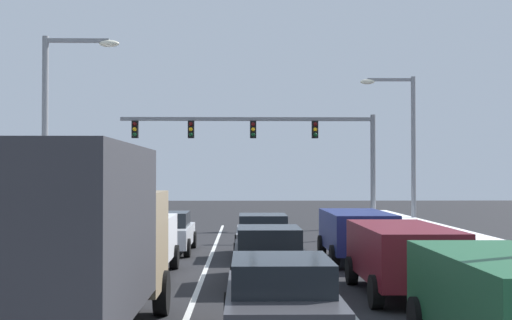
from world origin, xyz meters
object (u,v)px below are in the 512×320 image
at_px(street_lamp_right_mid, 405,139).
at_px(street_lamp_left_mid, 56,124).
at_px(sedan_gray_center_lane_third, 263,235).
at_px(suv_navy_right_lane_third, 356,231).
at_px(suv_green_right_lane_nearest, 508,298).
at_px(sedan_black_center_lane_second, 269,255).
at_px(box_truck_left_lane_nearest, 72,236).
at_px(sedan_silver_left_lane_third, 166,232).
at_px(suv_white_left_lane_second, 135,241).
at_px(suv_maroon_right_lane_second, 402,253).
at_px(traffic_light_gantry, 277,138).
at_px(sedan_charcoal_center_lane_nearest, 281,301).

bearing_deg(street_lamp_right_mid, street_lamp_left_mid, -147.67).
bearing_deg(sedan_gray_center_lane_third, suv_navy_right_lane_third, -24.99).
relative_size(suv_green_right_lane_nearest, sedan_gray_center_lane_third, 1.09).
bearing_deg(sedan_black_center_lane_second, box_truck_left_lane_nearest, -115.98).
xyz_separation_m(sedan_silver_left_lane_third, street_lamp_left_mid, (-3.62, -1.88, 3.88)).
distance_m(sedan_black_center_lane_second, street_lamp_left_mid, 9.89).
xyz_separation_m(sedan_black_center_lane_second, suv_white_left_lane_second, (-3.75, 1.21, 0.25)).
height_order(suv_green_right_lane_nearest, suv_maroon_right_lane_second, same).
distance_m(suv_maroon_right_lane_second, sedan_silver_left_lane_third, 11.55).
bearing_deg(street_lamp_left_mid, sedan_gray_center_lane_third, 2.62).
bearing_deg(sedan_gray_center_lane_third, suv_maroon_right_lane_second, -68.25).
xyz_separation_m(suv_navy_right_lane_third, traffic_light_gantry, (-1.89, 15.18, 3.87)).
bearing_deg(box_truck_left_lane_nearest, suv_navy_right_lane_third, 60.64).
distance_m(sedan_gray_center_lane_third, box_truck_left_lane_nearest, 13.62).
height_order(street_lamp_right_mid, street_lamp_left_mid, street_lamp_left_mid).
relative_size(sedan_black_center_lane_second, traffic_light_gantry, 0.32).
distance_m(box_truck_left_lane_nearest, sedan_silver_left_lane_third, 14.71).
bearing_deg(suv_navy_right_lane_third, traffic_light_gantry, 97.11).
xyz_separation_m(suv_maroon_right_lane_second, traffic_light_gantry, (-1.96, 21.62, 3.87)).
distance_m(suv_white_left_lane_second, sedan_silver_left_lane_third, 6.30).
distance_m(suv_navy_right_lane_third, box_truck_left_lane_nearest, 13.43).
relative_size(suv_navy_right_lane_third, sedan_silver_left_lane_third, 1.09).
height_order(suv_navy_right_lane_third, sedan_charcoal_center_lane_nearest, suv_navy_right_lane_third).
xyz_separation_m(sedan_charcoal_center_lane_nearest, sedan_silver_left_lane_third, (-3.49, 14.40, 0.00)).
bearing_deg(street_lamp_left_mid, box_truck_left_lane_nearest, -74.00).
relative_size(sedan_gray_center_lane_third, street_lamp_left_mid, 0.58).
relative_size(suv_navy_right_lane_third, traffic_light_gantry, 0.35).
height_order(suv_green_right_lane_nearest, sedan_charcoal_center_lane_nearest, suv_green_right_lane_nearest).
xyz_separation_m(suv_white_left_lane_second, sedan_silver_left_lane_third, (0.22, 6.29, -0.25)).
relative_size(suv_white_left_lane_second, street_lamp_right_mid, 0.64).
bearing_deg(suv_white_left_lane_second, box_truck_left_lane_nearest, -88.23).
height_order(suv_maroon_right_lane_second, street_lamp_left_mid, street_lamp_left_mid).
height_order(sedan_charcoal_center_lane_nearest, traffic_light_gantry, traffic_light_gantry).
bearing_deg(suv_navy_right_lane_third, suv_white_left_lane_second, -154.18).
distance_m(sedan_charcoal_center_lane_nearest, sedan_gray_center_lane_third, 12.85).
bearing_deg(sedan_charcoal_center_lane_nearest, suv_white_left_lane_second, 114.54).
xyz_separation_m(sedan_gray_center_lane_third, suv_white_left_lane_second, (-3.76, -4.74, 0.25)).
distance_m(suv_green_right_lane_nearest, sedan_charcoal_center_lane_nearest, 3.62).
xyz_separation_m(suv_white_left_lane_second, street_lamp_right_mid, (10.84, 13.43, 3.57)).
bearing_deg(box_truck_left_lane_nearest, sedan_charcoal_center_lane_nearest, 4.38).
bearing_deg(box_truck_left_lane_nearest, suv_white_left_lane_second, 91.77).
relative_size(suv_green_right_lane_nearest, sedan_charcoal_center_lane_nearest, 1.09).
height_order(suv_maroon_right_lane_second, sedan_charcoal_center_lane_nearest, suv_maroon_right_lane_second).
height_order(sedan_black_center_lane_second, traffic_light_gantry, traffic_light_gantry).
distance_m(suv_green_right_lane_nearest, sedan_silver_left_lane_third, 17.03).
distance_m(suv_navy_right_lane_third, sedan_charcoal_center_lane_nearest, 11.84).
height_order(sedan_silver_left_lane_third, street_lamp_right_mid, street_lamp_right_mid).
bearing_deg(traffic_light_gantry, suv_green_right_lane_nearest, -85.49).
xyz_separation_m(sedan_gray_center_lane_third, box_truck_left_lane_nearest, (-3.50, -13.12, 1.14)).
height_order(sedan_black_center_lane_second, street_lamp_left_mid, street_lamp_left_mid).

